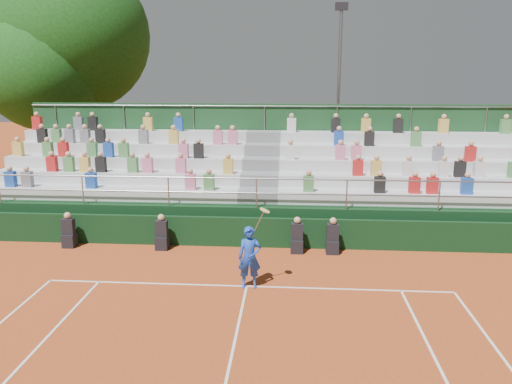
# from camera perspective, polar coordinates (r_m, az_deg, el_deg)

# --- Properties ---
(ground) EXTENTS (90.00, 90.00, 0.00)m
(ground) POSITION_cam_1_polar(r_m,az_deg,el_deg) (13.73, -1.07, -10.74)
(ground) COLOR #AD471C
(ground) RESTS_ON ground
(courtside_wall) EXTENTS (20.00, 0.15, 1.00)m
(courtside_wall) POSITION_cam_1_polar(r_m,az_deg,el_deg) (16.53, -0.07, -4.63)
(courtside_wall) COLOR black
(courtside_wall) RESTS_ON ground
(line_officials) EXTENTS (9.05, 0.40, 1.19)m
(line_officials) POSITION_cam_1_polar(r_m,az_deg,el_deg) (16.26, -4.88, -5.07)
(line_officials) COLOR black
(line_officials) RESTS_ON ground
(grandstand) EXTENTS (20.00, 5.20, 4.40)m
(grandstand) POSITION_cam_1_polar(r_m,az_deg,el_deg) (19.49, 0.58, -0.09)
(grandstand) COLOR black
(grandstand) RESTS_ON ground
(tennis_player) EXTENTS (0.85, 0.45, 2.22)m
(tennis_player) POSITION_cam_1_polar(r_m,az_deg,el_deg) (13.37, -0.73, -7.47)
(tennis_player) COLOR #1843BA
(tennis_player) RESTS_ON ground
(tree_west) EXTENTS (6.08, 6.08, 8.80)m
(tree_west) POSITION_cam_1_polar(r_m,az_deg,el_deg) (28.19, -23.11, 12.61)
(tree_west) COLOR #362513
(tree_west) RESTS_ON ground
(tree_east) EXTENTS (7.93, 7.93, 11.54)m
(tree_east) POSITION_cam_1_polar(r_m,az_deg,el_deg) (29.12, -20.15, 16.44)
(tree_east) COLOR #362513
(tree_east) RESTS_ON ground
(floodlight_mast) EXTENTS (0.60, 0.25, 8.88)m
(floodlight_mast) POSITION_cam_1_polar(r_m,az_deg,el_deg) (25.16, 9.44, 12.09)
(floodlight_mast) COLOR gray
(floodlight_mast) RESTS_ON ground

